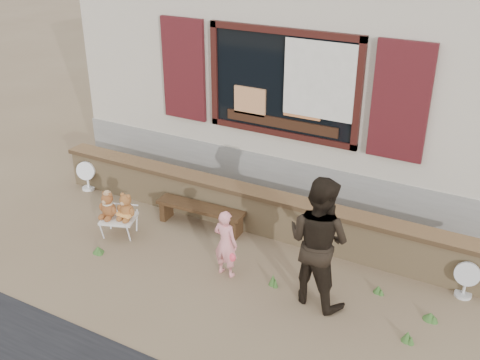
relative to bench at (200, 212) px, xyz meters
The scene contains 12 objects.
ground 1.01m from the bench, 42.06° to the right, with size 80.00×80.00×0.00m, color brown.
shopfront 4.27m from the bench, 79.32° to the left, with size 8.04×5.13×4.00m.
brick_wall 0.81m from the bench, 25.68° to the left, with size 7.10×0.36×0.67m.
bench is the anchor object (origin of this frame).
folding_chair 1.23m from the bench, 140.34° to the right, with size 0.61×0.57×0.30m.
teddy_bear_left 1.39m from the bench, 142.35° to the right, with size 0.31×0.27×0.42m, color brown, non-canonical shape.
teddy_bear_right 1.13m from the bench, 137.86° to the right, with size 0.31×0.27×0.42m, color brown, non-canonical shape.
child 1.33m from the bench, 42.69° to the right, with size 0.35×0.23×0.97m, color pink.
adult 2.44m from the bench, 20.19° to the right, with size 0.83×0.65×1.71m, color black.
fan_left 2.44m from the bench, behind, with size 0.34×0.23×0.53m.
fan_right 3.87m from the bench, ahead, with size 0.32×0.22×0.52m.
grass_tufts 2.39m from the bench, 22.95° to the right, with size 4.67×1.73×0.16m.
Camera 1 is at (3.43, -5.66, 4.48)m, focal length 42.00 mm.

